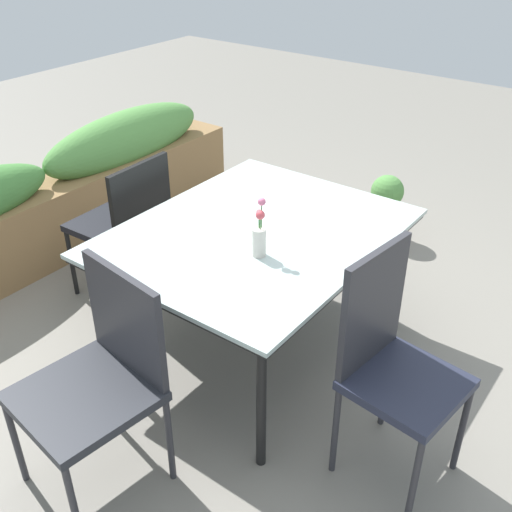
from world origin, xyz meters
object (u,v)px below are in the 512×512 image
chair_near_left (392,357)px  potted_plant (386,205)px  chair_end_left (100,373)px  planter_box (51,201)px  dining_table (256,238)px  chair_far_side (126,219)px  flower_vase (259,236)px

chair_near_left → potted_plant: 2.08m
chair_end_left → planter_box: bearing=-23.6°
planter_box → potted_plant: (1.53, -1.70, -0.14)m
chair_end_left → planter_box: (1.03, 1.71, -0.15)m
dining_table → chair_far_side: 0.92m
potted_plant → planter_box: bearing=132.0°
chair_far_side → potted_plant: chair_far_side is taller
chair_near_left → chair_far_side: bearing=-91.1°
dining_table → chair_end_left: (-1.04, -0.01, -0.13)m
planter_box → potted_plant: 2.30m
chair_end_left → flower_vase: flower_vase is taller
flower_vase → potted_plant: flower_vase is taller
chair_end_left → planter_box: chair_end_left is taller
dining_table → chair_far_side: bearing=93.1°
chair_far_side → potted_plant: 1.84m
chair_end_left → dining_table: bearing=-81.8°
flower_vase → chair_far_side: bearing=82.9°
dining_table → planter_box: bearing=90.2°
planter_box → chair_far_side: bearing=-93.3°
flower_vase → potted_plant: (1.71, 0.15, -0.57)m
dining_table → potted_plant: dining_table is taller
flower_vase → potted_plant: 1.81m
dining_table → chair_end_left: bearing=-179.4°
chair_end_left → planter_box: size_ratio=0.30×
flower_vase → dining_table: bearing=40.2°
dining_table → chair_end_left: chair_end_left is taller
chair_end_left → potted_plant: chair_end_left is taller
chair_end_left → potted_plant: 2.58m
flower_vase → planter_box: 1.91m
dining_table → chair_far_side: size_ratio=1.63×
chair_near_left → flower_vase: bearing=-92.9°
chair_far_side → planter_box: size_ratio=0.28×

